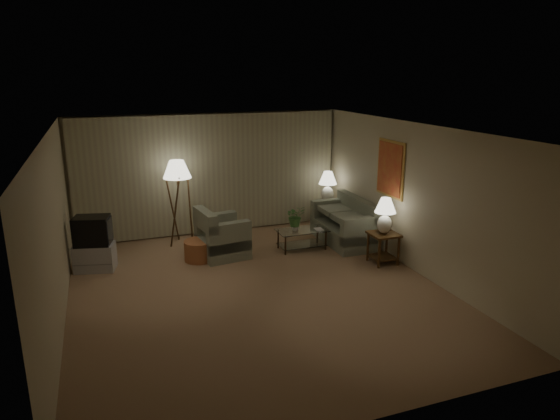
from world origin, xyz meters
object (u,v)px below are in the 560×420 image
Objects in this scene: table_lamp_near at (385,213)px; crt_tv at (92,231)px; sofa at (344,225)px; coffee_table at (302,236)px; armchair at (222,237)px; ottoman at (200,250)px; tv_cabinet at (95,257)px; table_lamp_far at (328,184)px; vase at (295,227)px; side_table_near at (383,243)px; floor_lamp at (179,201)px; side_table_far at (327,210)px.

crt_tv is at bearing 163.61° from table_lamp_near.
sofa reaches higher than coffee_table.
ottoman is (-0.48, -0.07, -0.19)m from armchair.
table_lamp_near is 5.47m from tv_cabinet.
ottoman is (-3.28, -1.14, -0.83)m from table_lamp_far.
crt_tv is 4.66× the size of vase.
side_table_near reaches higher than tv_cabinet.
floor_lamp is at bearing 144.63° from side_table_near.
sofa is 2.17× the size of tv_cabinet.
crt_tv reaches higher than armchair.
vase is at bearing 136.44° from side_table_near.
crt_tv is at bearing 176.04° from coffee_table.
tv_cabinet is (-5.20, -0.98, -0.78)m from table_lamp_far.
coffee_table is at bearing 9.60° from tv_cabinet.
table_lamp_near is (0.15, -1.35, 0.63)m from sofa.
table_lamp_far reaches higher than vase.
table_lamp_near reaches higher than vase.
side_table_near is 1.01× the size of ottoman.
tv_cabinet is (-5.20, 1.53, -0.16)m from side_table_near.
sofa reaches higher than side_table_near.
crt_tv reaches higher than tv_cabinet.
sofa is 1.67× the size of coffee_table.
tv_cabinet is at bearing -169.34° from table_lamp_far.
side_table_far is (-0.00, 2.51, -0.01)m from side_table_near.
table_lamp_far is 3.57m from ottoman.
floor_lamp is 2.52m from vase.
armchair is 3.21m from table_lamp_near.
table_lamp_near reaches higher than armchair.
side_table_far is at bearing 19.21° from ottoman.
table_lamp_far is 0.92× the size of tv_cabinet.
coffee_table is at bearing 9.60° from crt_tv.
coffee_table is 0.26m from vase.
table_lamp_far is 0.40× the size of floor_lamp.
vase is at bearing 9.45° from tv_cabinet.
side_table_near is 2.51m from side_table_far.
side_table_far is 1.72m from coffee_table.
sofa is 3.55m from floor_lamp.
crt_tv is at bearing 163.61° from side_table_near.
ottoman is (-3.28, -1.14, -0.20)m from side_table_far.
floor_lamp is at bearing 41.96° from tv_cabinet.
crt_tv reaches higher than ottoman.
sofa is at bearing -18.55° from floor_lamp.
crt_tv is (-5.20, -0.98, -0.26)m from table_lamp_far.
floor_lamp is at bearing 41.96° from crt_tv.
table_lamp_near is at bearing -90.00° from side_table_far.
table_lamp_near is at bearing 7.01° from sofa.
vase is (-1.31, -1.26, -0.54)m from table_lamp_far.
armchair is 1.92× the size of side_table_far.
table_lamp_far reaches higher than coffee_table.
coffee_table is (-1.16, 1.25, -0.13)m from side_table_near.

